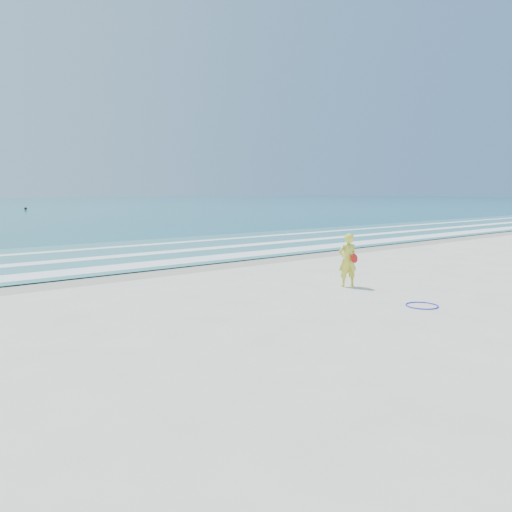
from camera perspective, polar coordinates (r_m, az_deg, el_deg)
ground at (r=11.29m, az=13.62°, el=-7.05°), size 400.00×400.00×0.00m
wet_sand at (r=18.12m, az=-9.46°, el=-1.47°), size 400.00×2.40×0.00m
shallow at (r=22.57m, az=-15.67°, el=0.23°), size 400.00×10.00×0.01m
foam_near at (r=19.24m, az=-11.36°, el=-0.84°), size 400.00×1.40×0.01m
foam_mid at (r=21.84m, az=-14.85°, el=0.04°), size 400.00×0.90×0.01m
foam_far at (r=24.88m, az=-17.93°, el=0.81°), size 400.00×0.60×0.01m
hoop at (r=12.85m, az=18.44°, el=-5.39°), size 0.78×0.78×0.03m
buoy at (r=78.49m, az=-24.84°, el=4.95°), size 0.39×0.39×0.39m
woman at (r=14.75m, az=10.43°, el=-0.47°), size 0.67×0.56×1.56m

